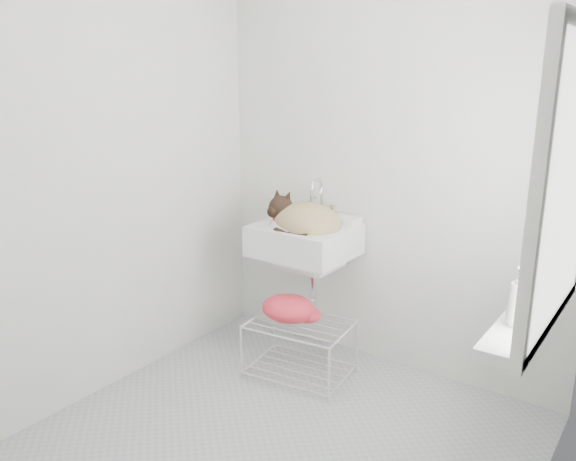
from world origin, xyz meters
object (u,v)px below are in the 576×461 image
Objects in this scene: cat at (305,220)px; wire_rack at (299,352)px; bottle_a at (517,325)px; bottle_b at (525,315)px; sink at (305,225)px; bottle_c at (540,295)px.

cat reaches higher than wire_rack.
bottle_b is (0.00, 0.11, 0.00)m from bottle_a.
sink is 0.74m from wire_rack.
cat is 1.42m from bottle_c.
bottle_a is (1.39, -0.71, 0.00)m from sink.
bottle_c is (1.39, -0.35, 0.00)m from sink.
sink is at bearing 152.93° from bottle_a.
wire_rack is (0.11, -0.21, -0.70)m from sink.
cat is 1.54m from bottle_a.
sink is 1.56m from bottle_a.
wire_rack is 1.54m from bottle_a.
sink is 3.10× the size of bottle_c.
bottle_c is (0.00, 0.36, 0.00)m from bottle_a.
cat is at bearing 166.40° from bottle_c.
bottle_c is at bearing 90.00° from bottle_a.
bottle_c is at bearing -3.19° from cat.
wire_rack is at bearing -52.71° from cat.
sink is 3.18× the size of bottle_b.
sink is at bearing 137.01° from cat.
cat is at bearing 153.28° from bottle_a.
bottle_b is (1.28, -0.39, 0.70)m from wire_rack.
sink reaches higher than bottle_a.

